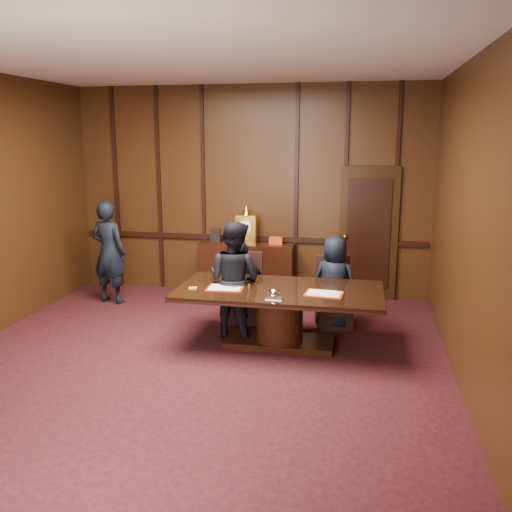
{
  "coord_description": "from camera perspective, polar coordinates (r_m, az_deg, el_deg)",
  "views": [
    {
      "loc": [
        1.89,
        -5.48,
        2.65
      ],
      "look_at": [
        0.48,
        1.65,
        1.05
      ],
      "focal_mm": 38.0,
      "sensor_mm": 36.0,
      "label": 1
    }
  ],
  "objects": [
    {
      "name": "witness_left",
      "position": [
        9.04,
        -15.21,
        0.38
      ],
      "size": [
        0.67,
        0.51,
        1.66
      ],
      "primitive_type": "imported",
      "rotation": [
        0.0,
        0.0,
        2.95
      ],
      "color": "black",
      "rests_on": "ground"
    },
    {
      "name": "sideboard",
      "position": [
        9.2,
        -0.99,
        -1.19
      ],
      "size": [
        1.6,
        0.45,
        1.54
      ],
      "color": "black",
      "rests_on": "ground"
    },
    {
      "name": "notepad",
      "position": [
        6.95,
        -6.66,
        -3.37
      ],
      "size": [
        0.11,
        0.09,
        0.01
      ],
      "primitive_type": "cube",
      "rotation": [
        0.0,
        0.0,
        0.2
      ],
      "color": "#E4CE6F",
      "rests_on": "conference_table"
    },
    {
      "name": "chair_left",
      "position": [
        7.99,
        -1.19,
        -4.74
      ],
      "size": [
        0.51,
        0.51,
        0.99
      ],
      "rotation": [
        0.0,
        0.0,
        0.07
      ],
      "color": "black",
      "rests_on": "ground"
    },
    {
      "name": "inkstand",
      "position": [
        6.47,
        1.93,
        -4.05
      ],
      "size": [
        0.2,
        0.14,
        0.12
      ],
      "color": "white",
      "rests_on": "conference_table"
    },
    {
      "name": "folder_right",
      "position": [
        6.71,
        7.17,
        -3.96
      ],
      "size": [
        0.49,
        0.37,
        0.02
      ],
      "rotation": [
        0.0,
        0.0,
        -0.09
      ],
      "color": "#AE2510",
      "rests_on": "conference_table"
    },
    {
      "name": "folder_left",
      "position": [
        6.92,
        -3.26,
        -3.37
      ],
      "size": [
        0.48,
        0.35,
        0.02
      ],
      "rotation": [
        0.0,
        0.0,
        0.05
      ],
      "color": "#AE2510",
      "rests_on": "conference_table"
    },
    {
      "name": "room",
      "position": [
        5.98,
        -6.74,
        3.42
      ],
      "size": [
        7.0,
        7.04,
        3.5
      ],
      "color": "black",
      "rests_on": "ground"
    },
    {
      "name": "signatory_left",
      "position": [
        7.84,
        -1.3,
        -2.9
      ],
      "size": [
        0.69,
        0.32,
        1.16
      ],
      "primitive_type": "imported",
      "rotation": [
        0.0,
        0.0,
        3.09
      ],
      "color": "black",
      "rests_on": "ground"
    },
    {
      "name": "conference_table",
      "position": [
        6.99,
        2.51,
        -5.42
      ],
      "size": [
        2.62,
        1.32,
        0.76
      ],
      "color": "black",
      "rests_on": "ground"
    },
    {
      "name": "signatory_right",
      "position": [
        7.65,
        8.26,
        -2.78
      ],
      "size": [
        0.74,
        0.58,
        1.32
      ],
      "primitive_type": "imported",
      "rotation": [
        0.0,
        0.0,
        2.86
      ],
      "color": "black",
      "rests_on": "ground"
    },
    {
      "name": "chair_right",
      "position": [
        7.83,
        8.16,
        -5.24
      ],
      "size": [
        0.57,
        0.57,
        0.99
      ],
      "rotation": [
        0.0,
        0.0,
        0.21
      ],
      "color": "black",
      "rests_on": "ground"
    },
    {
      "name": "witness_right",
      "position": [
        7.21,
        -2.32,
        -2.51
      ],
      "size": [
        0.93,
        0.83,
        1.59
      ],
      "primitive_type": "imported",
      "rotation": [
        0.0,
        0.0,
        2.78
      ],
      "color": "black",
      "rests_on": "ground"
    }
  ]
}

